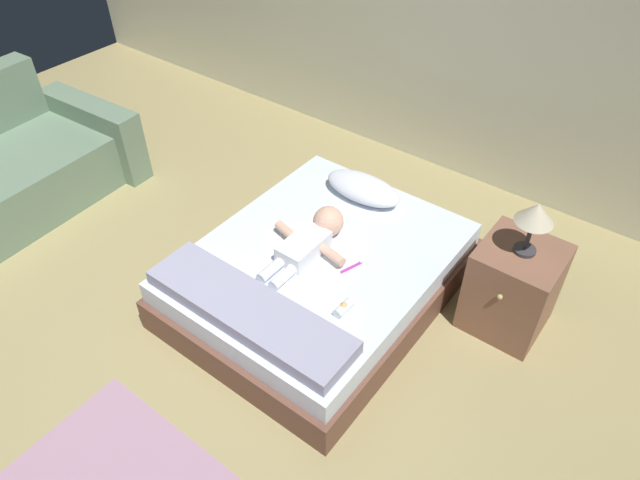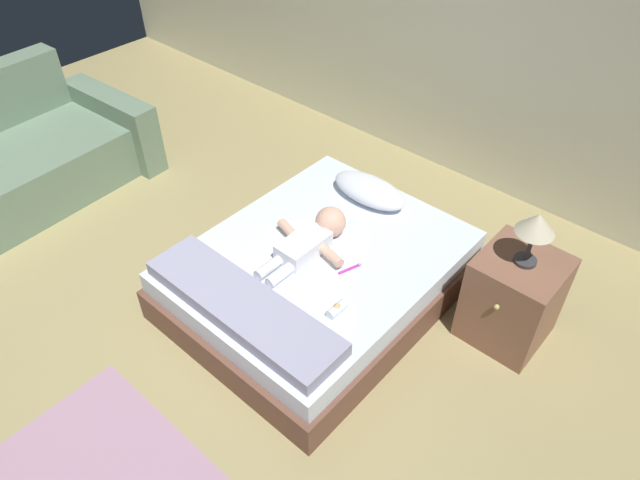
# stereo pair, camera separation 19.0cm
# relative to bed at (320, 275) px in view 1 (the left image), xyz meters

# --- Properties ---
(ground_plane) EXTENTS (8.00, 8.00, 0.00)m
(ground_plane) POSITION_rel_bed_xyz_m (-0.28, -1.19, -0.18)
(ground_plane) COLOR tan
(bed) EXTENTS (1.36, 1.71, 0.36)m
(bed) POSITION_rel_bed_xyz_m (0.00, 0.00, 0.00)
(bed) COLOR brown
(bed) RESTS_ON ground_plane
(pillow) EXTENTS (0.54, 0.26, 0.14)m
(pillow) POSITION_rel_bed_xyz_m (-0.11, 0.61, 0.25)
(pillow) COLOR white
(pillow) RESTS_ON bed
(baby) EXTENTS (0.52, 0.67, 0.19)m
(baby) POSITION_rel_bed_xyz_m (-0.07, 0.01, 0.25)
(baby) COLOR white
(baby) RESTS_ON bed
(toothbrush) EXTENTS (0.06, 0.15, 0.02)m
(toothbrush) POSITION_rel_bed_xyz_m (0.23, 0.01, 0.19)
(toothbrush) COLOR #BC34AD
(toothbrush) RESTS_ON bed
(nightstand) EXTENTS (0.44, 0.47, 0.57)m
(nightstand) POSITION_rel_bed_xyz_m (1.01, 0.50, 0.11)
(nightstand) COLOR brown
(nightstand) RESTS_ON ground_plane
(lamp) EXTENTS (0.20, 0.20, 0.32)m
(lamp) POSITION_rel_bed_xyz_m (1.01, 0.50, 0.64)
(lamp) COLOR #333338
(lamp) RESTS_ON nightstand
(blanket) EXTENTS (1.23, 0.33, 0.09)m
(blanket) POSITION_rel_bed_xyz_m (0.00, -0.62, 0.23)
(blanket) COLOR #9898B4
(blanket) RESTS_ON bed
(baby_bottle) EXTENTS (0.06, 0.12, 0.08)m
(baby_bottle) POSITION_rel_bed_xyz_m (0.38, -0.29, 0.21)
(baby_bottle) COLOR white
(baby_bottle) RESTS_ON bed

